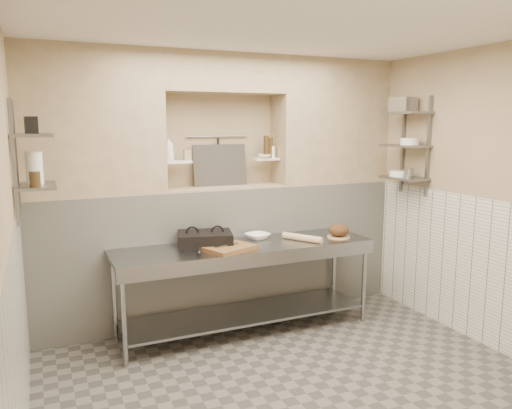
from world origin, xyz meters
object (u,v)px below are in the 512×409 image
prep_table (245,270)px  rolling_pin (302,238)px  bread_loaf (339,230)px  panini_press (205,239)px  bottle_soap (169,149)px  mixing_bowl (258,236)px  jug_left (34,168)px  cutting_board (230,248)px  bowl_alcove (264,156)px

prep_table → rolling_pin: size_ratio=5.84×
prep_table → bread_loaf: (1.03, -0.09, 0.34)m
panini_press → bottle_soap: 0.99m
prep_table → panini_press: bearing=164.2°
mixing_bowl → jug_left: jug_left is taller
prep_table → cutting_board: (-0.21, -0.13, 0.28)m
cutting_board → jug_left: bearing=179.3°
panini_press → mixing_bowl: (0.60, 0.08, -0.04)m
jug_left → panini_press: bearing=8.4°
bowl_alcove → cutting_board: bearing=-135.2°
prep_table → bread_loaf: size_ratio=12.22×
prep_table → mixing_bowl: mixing_bowl is taller
jug_left → bread_loaf: bearing=0.4°
prep_table → bowl_alcove: 1.29m
prep_table → mixing_bowl: 0.41m
bottle_soap → jug_left: size_ratio=0.97×
bottle_soap → prep_table: bearing=-41.4°
bowl_alcove → jug_left: bearing=-164.8°
mixing_bowl → rolling_pin: 0.46m
mixing_bowl → bottle_soap: 1.28m
rolling_pin → jug_left: 2.59m
prep_table → rolling_pin: 0.67m
prep_table → panini_press: 0.52m
panini_press → rolling_pin: bearing=3.3°
panini_press → bread_loaf: (1.41, -0.20, 0.01)m
rolling_pin → bread_loaf: size_ratio=2.09×
cutting_board → bottle_soap: size_ratio=1.79×
bowl_alcove → bread_loaf: bearing=-46.0°
prep_table → bowl_alcove: bearing=49.5°
mixing_bowl → rolling_pin: rolling_pin is taller
bread_loaf → cutting_board: bearing=-178.1°
mixing_bowl → bowl_alcove: (0.22, 0.33, 0.80)m
cutting_board → jug_left: size_ratio=1.75×
prep_table → bread_loaf: bearing=-5.0°
bread_loaf → jug_left: bearing=-179.6°
cutting_board → mixing_bowl: bearing=36.7°
bottle_soap → cutting_board: bearing=-59.2°
cutting_board → bowl_alcove: size_ratio=3.21×
bread_loaf → bottle_soap: bearing=159.0°
bread_loaf → bottle_soap: size_ratio=0.85×
prep_table → bowl_alcove: (0.44, 0.52, 1.09)m
rolling_pin → jug_left: jug_left is taller
cutting_board → prep_table: bearing=31.7°
mixing_bowl → bowl_alcove: bearing=55.6°
bread_loaf → jug_left: size_ratio=0.83×
prep_table → mixing_bowl: bearing=41.1°
cutting_board → rolling_pin: 0.81m
prep_table → bowl_alcove: bowl_alcove is taller
cutting_board → mixing_bowl: (0.43, 0.32, 0.01)m
mixing_bowl → bowl_alcove: bowl_alcove is taller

